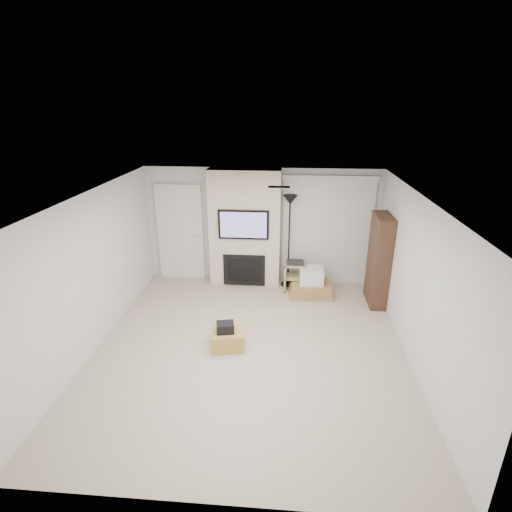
# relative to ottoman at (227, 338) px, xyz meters

# --- Properties ---
(floor) EXTENTS (5.00, 5.50, 0.00)m
(floor) POSITION_rel_ottoman_xyz_m (0.38, -0.02, -0.15)
(floor) COLOR #B9A893
(floor) RESTS_ON ground
(ceiling) EXTENTS (5.00, 5.50, 0.00)m
(ceiling) POSITION_rel_ottoman_xyz_m (0.38, -0.02, 2.35)
(ceiling) COLOR white
(ceiling) RESTS_ON wall_back
(wall_back) EXTENTS (5.00, 0.00, 2.50)m
(wall_back) POSITION_rel_ottoman_xyz_m (0.38, 2.73, 1.10)
(wall_back) COLOR silver
(wall_back) RESTS_ON ground
(wall_front) EXTENTS (5.00, 0.00, 2.50)m
(wall_front) POSITION_rel_ottoman_xyz_m (0.38, -2.77, 1.10)
(wall_front) COLOR silver
(wall_front) RESTS_ON ground
(wall_left) EXTENTS (0.00, 5.50, 2.50)m
(wall_left) POSITION_rel_ottoman_xyz_m (-2.12, -0.02, 1.10)
(wall_left) COLOR silver
(wall_left) RESTS_ON ground
(wall_right) EXTENTS (0.00, 5.50, 2.50)m
(wall_right) POSITION_rel_ottoman_xyz_m (2.88, -0.02, 1.10)
(wall_right) COLOR silver
(wall_right) RESTS_ON ground
(hvac_vent) EXTENTS (0.35, 0.18, 0.01)m
(hvac_vent) POSITION_rel_ottoman_xyz_m (0.78, 0.78, 2.35)
(hvac_vent) COLOR silver
(hvac_vent) RESTS_ON ceiling
(ottoman) EXTENTS (0.59, 0.59, 0.30)m
(ottoman) POSITION_rel_ottoman_xyz_m (0.00, 0.00, 0.00)
(ottoman) COLOR #B58D3F
(ottoman) RESTS_ON floor
(black_bag) EXTENTS (0.32, 0.27, 0.16)m
(black_bag) POSITION_rel_ottoman_xyz_m (-0.02, -0.05, 0.23)
(black_bag) COLOR black
(black_bag) RESTS_ON ottoman
(fireplace_wall) EXTENTS (1.50, 0.47, 2.50)m
(fireplace_wall) POSITION_rel_ottoman_xyz_m (0.03, 2.52, 1.09)
(fireplace_wall) COLOR beige
(fireplace_wall) RESTS_ON floor
(entry_door) EXTENTS (1.02, 0.11, 2.14)m
(entry_door) POSITION_rel_ottoman_xyz_m (-1.42, 2.70, 0.90)
(entry_door) COLOR silver
(entry_door) RESTS_ON floor
(vertical_blinds) EXTENTS (1.98, 0.10, 2.37)m
(vertical_blinds) POSITION_rel_ottoman_xyz_m (1.78, 2.68, 1.12)
(vertical_blinds) COLOR silver
(vertical_blinds) RESTS_ON floor
(floor_lamp) EXTENTS (0.30, 0.30, 2.00)m
(floor_lamp) POSITION_rel_ottoman_xyz_m (0.97, 2.43, 1.43)
(floor_lamp) COLOR black
(floor_lamp) RESTS_ON floor
(av_stand) EXTENTS (0.45, 0.38, 0.66)m
(av_stand) POSITION_rel_ottoman_xyz_m (1.11, 2.22, 0.20)
(av_stand) COLOR tan
(av_stand) RESTS_ON floor
(box_stack) EXTENTS (0.90, 0.70, 0.59)m
(box_stack) POSITION_rel_ottoman_xyz_m (1.44, 2.02, 0.07)
(box_stack) COLOR #9B7745
(box_stack) RESTS_ON floor
(bookshelf) EXTENTS (0.30, 0.80, 1.80)m
(bookshelf) POSITION_rel_ottoman_xyz_m (2.71, 1.79, 0.75)
(bookshelf) COLOR #362216
(bookshelf) RESTS_ON floor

